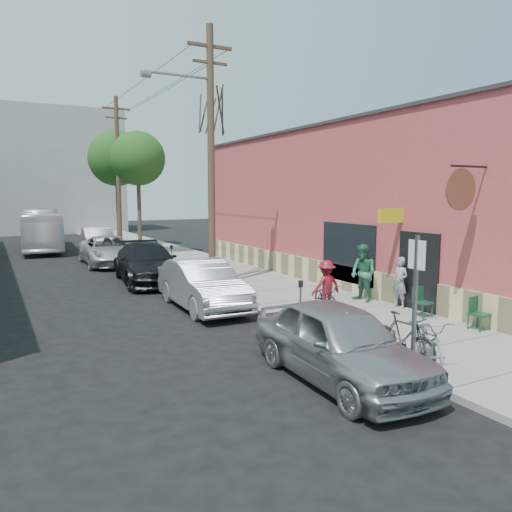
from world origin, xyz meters
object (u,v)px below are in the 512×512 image
patio_chair_a (423,302)px  patio_chair_b (479,314)px  patron_grey (400,282)px  tree_bare (212,205)px  parked_bike_a (404,337)px  car_1 (203,285)px  parking_meter_far (172,254)px  car_2 (147,263)px  patron_green (363,273)px  parking_meter_near (301,295)px  bus (41,229)px  parked_bike_b (430,340)px  utility_pole_near (210,152)px  car_3 (109,251)px  car_0 (339,342)px  sign_post (415,289)px  car_4 (98,240)px  tree_leafy_mid (138,159)px  tree_leafy_far (116,159)px  cyclist (326,285)px

patio_chair_a → patio_chair_b: (0.22, -1.77, 0.00)m
patron_grey → tree_bare: bearing=-156.9°
parked_bike_a → patio_chair_a: bearing=35.3°
patio_chair_a → car_1: car_1 is taller
parked_bike_a → parking_meter_far: bearing=88.2°
car_2 → parking_meter_far: bearing=50.0°
tree_bare → patio_chair_a: size_ratio=7.27×
patron_green → patio_chair_a: bearing=0.6°
parking_meter_near → patron_green: (3.52, 1.50, 0.15)m
tree_bare → bus: bearing=105.8°
tree_bare → parked_bike_b: bearing=-89.4°
utility_pole_near → parked_bike_a: size_ratio=5.70×
patio_chair_b → patron_green: 4.34m
patio_chair_a → car_3: bearing=107.2°
patio_chair_a → car_0: bearing=-154.3°
sign_post → patron_green: bearing=58.8°
parked_bike_b → bus: 29.78m
sign_post → tree_bare: bearing=87.8°
patio_chair_b → car_0: (-5.34, -0.86, 0.21)m
sign_post → parked_bike_b: 1.30m
tree_bare → car_4: (-2.00, 13.99, -2.52)m
sign_post → tree_leafy_mid: tree_leafy_mid is taller
car_1 → car_2: (-0.21, 5.81, 0.03)m
car_2 → bus: bearing=105.4°
patio_chair_a → tree_leafy_far: bearing=95.5°
parked_bike_b → car_3: size_ratio=0.35×
patio_chair_a → car_0: 5.76m
cyclist → parking_meter_far: bearing=-82.1°
cyclist → sign_post: bearing=72.4°
utility_pole_near → car_3: utility_pole_near is taller
tree_leafy_mid → bus: tree_leafy_mid is taller
sign_post → patio_chair_b: size_ratio=3.18×
parking_meter_far → car_1: car_1 is taller
tree_leafy_far → car_3: (-2.52, -8.77, -5.48)m
car_0 → car_2: (-0.21, 13.12, 0.03)m
car_1 → patron_green: bearing=-22.0°
tree_leafy_far → car_1: bearing=-95.5°
tree_leafy_mid → patio_chair_b: size_ratio=8.41×
sign_post → patron_green: sign_post is taller
parking_meter_near → utility_pole_near: 8.04m
tree_leafy_far → car_3: tree_leafy_far is taller
tree_leafy_mid → car_4: tree_leafy_mid is taller
car_3 → car_4: 5.84m
car_3 → car_0: bearing=-86.6°
tree_leafy_far → patron_grey: (3.40, -24.18, -5.29)m
parked_bike_a → tree_bare: bearing=85.8°
tree_leafy_mid → utility_pole_near: bearing=-92.0°
tree_bare → parked_bike_a: 11.47m
patron_grey → parked_bike_a: (-3.67, -3.92, -0.29)m
cyclist → car_0: size_ratio=0.34×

